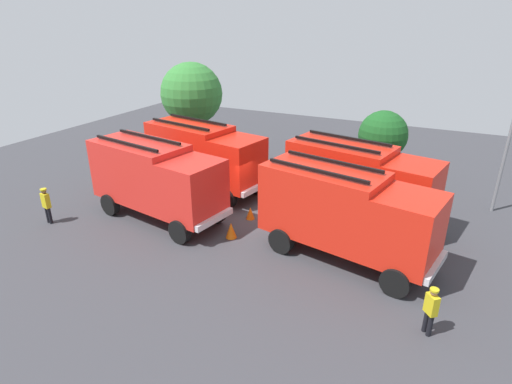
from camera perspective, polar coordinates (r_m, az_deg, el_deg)
The scene contains 13 objects.
ground_plane at distance 20.77m, azimuth -0.00°, elevation -3.56°, with size 46.04×46.04×0.00m, color #38383D.
fire_truck_0 at distance 20.53m, azimuth -13.56°, elevation 2.00°, with size 7.51×3.72×3.88m.
fire_truck_1 at distance 16.90m, azimuth 12.24°, elevation -2.51°, with size 7.54×3.89×3.88m.
fire_truck_2 at distance 23.62m, azimuth -7.15°, elevation 5.24°, with size 7.53×3.81×3.88m.
fire_truck_3 at distance 20.35m, azimuth 14.03°, elevation 1.77°, with size 7.54×3.91×3.88m.
firefighter_0 at distance 22.24m, azimuth -26.83°, elevation -1.46°, with size 0.45×0.31×1.79m.
firefighter_1 at distance 14.38m, azimuth 22.85°, elevation -14.57°, with size 0.45×0.48×1.68m.
firefighter_2 at distance 23.69m, azimuth 5.17°, elevation 2.42°, with size 0.37×0.48×1.77m.
tree_0 at distance 29.42m, azimuth -8.83°, elevation 13.13°, with size 4.20×4.20×6.51m.
tree_1 at distance 25.30m, azimuth 17.02°, elevation 7.45°, with size 2.81×2.81×4.36m.
traffic_cone_0 at distance 18.87m, azimuth -3.44°, elevation -5.26°, with size 0.51×0.51×0.73m, color #F2600C.
traffic_cone_1 at distance 20.55m, azimuth -0.78°, elevation -2.91°, with size 0.43×0.43×0.61m, color #F2600C.
lamppost at distance 23.60m, azimuth 31.32°, elevation 5.89°, with size 0.36×0.36×6.24m.
Camera 1 is at (8.12, -16.71, 9.27)m, focal length 29.15 mm.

